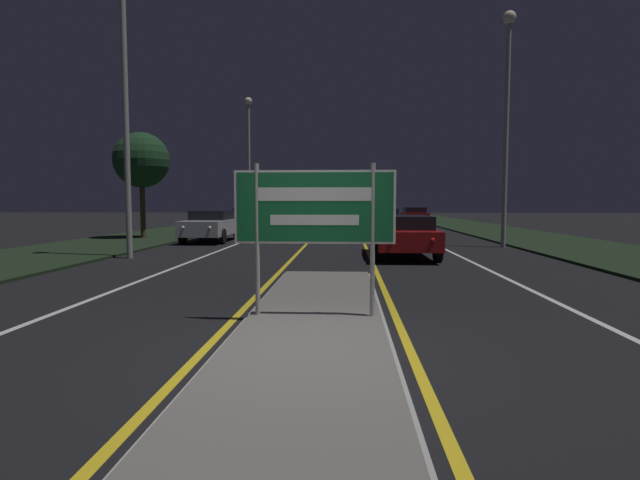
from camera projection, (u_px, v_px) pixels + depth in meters
The scene contains 20 objects.
ground_plane at pixel (306, 354), 5.85m from camera, with size 160.00×160.00×0.00m, color black.
median_island at pixel (315, 319), 7.42m from camera, with size 2.09×9.52×0.10m.
verge_left at pixel (157, 235), 26.27m from camera, with size 5.00×100.00×0.08m.
verge_right at pixel (525, 237), 25.26m from camera, with size 5.00×100.00×0.08m.
centre_line_yellow_left at pixel (319, 231), 30.81m from camera, with size 0.12×70.00×0.01m.
centre_line_yellow_right at pixel (359, 231), 30.68m from camera, with size 0.12×70.00×0.01m.
lane_line_white_left at pixel (271, 231), 30.97m from camera, with size 0.12×70.00×0.01m.
lane_line_white_right at pixel (408, 231), 30.52m from camera, with size 0.12×70.00×0.01m.
edge_line_white_left at pixel (224, 231), 31.13m from camera, with size 0.10×70.00×0.01m.
edge_line_white_right at pixel (457, 231), 30.36m from camera, with size 0.10×70.00×0.01m.
highway_sign at pixel (315, 212), 7.29m from camera, with size 2.36×0.07×2.24m.
streetlight_left_near at pixel (125, 71), 15.42m from camera, with size 0.48×0.48×9.49m.
streetlight_left_far at pixel (249, 146), 33.65m from camera, with size 0.50×0.50×8.80m.
streetlight_right_near at pixel (507, 99), 19.34m from camera, with size 0.51×0.51×9.11m.
car_receding_0 at pixel (403, 234), 16.25m from camera, with size 1.99×4.76×1.34m.
car_receding_1 at pixel (383, 220), 27.80m from camera, with size 1.90×4.29×1.43m.
car_receding_2 at pixel (414, 215), 40.31m from camera, with size 1.96×4.59×1.37m.
car_approaching_0 at pixel (212, 225), 22.64m from camera, with size 1.93×4.63×1.40m.
car_approaching_1 at pixel (248, 219), 30.64m from camera, with size 1.87×4.43×1.40m.
roadside_palm_left at pixel (141, 160), 23.68m from camera, with size 2.62×2.62×5.01m.
Camera 1 is at (0.47, -5.72, 1.78)m, focal length 28.00 mm.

